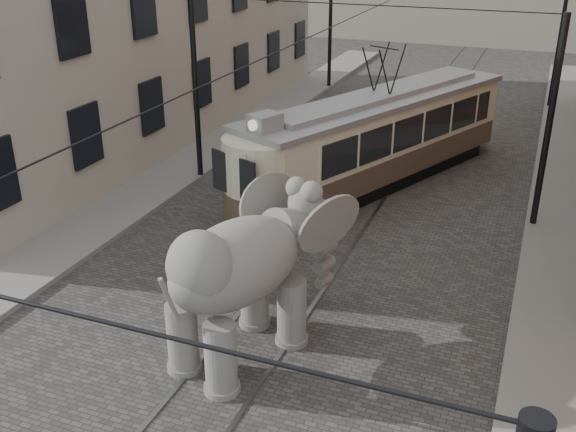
% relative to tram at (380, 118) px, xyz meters
% --- Properties ---
extents(ground, '(120.00, 120.00, 0.00)m').
position_rel_tram_xyz_m(ground, '(-0.14, -7.74, -2.27)').
color(ground, '#454340').
extents(tram_rails, '(1.54, 80.00, 0.02)m').
position_rel_tram_xyz_m(tram_rails, '(-0.14, -7.74, -2.26)').
color(tram_rails, slate).
rests_on(tram_rails, ground).
extents(sidewalk_right, '(2.00, 60.00, 0.15)m').
position_rel_tram_xyz_m(sidewalk_right, '(5.86, -7.74, -2.20)').
color(sidewalk_right, slate).
rests_on(sidewalk_right, ground).
extents(sidewalk_left, '(2.00, 60.00, 0.15)m').
position_rel_tram_xyz_m(sidewalk_left, '(-6.64, -7.74, -2.20)').
color(sidewalk_left, slate).
rests_on(sidewalk_left, ground).
extents(stucco_building, '(7.00, 24.00, 10.00)m').
position_rel_tram_xyz_m(stucco_building, '(-11.14, 2.26, 2.73)').
color(stucco_building, gray).
rests_on(stucco_building, ground).
extents(catenary, '(11.00, 30.20, 6.00)m').
position_rel_tram_xyz_m(catenary, '(-0.34, -2.74, 0.73)').
color(catenary, black).
rests_on(catenary, ground).
extents(tram, '(6.74, 11.43, 4.54)m').
position_rel_tram_xyz_m(tram, '(0.00, 0.00, 0.00)').
color(tram, beige).
rests_on(tram, ground).
extents(elephant, '(4.47, 6.00, 3.27)m').
position_rel_tram_xyz_m(elephant, '(-0.19, -10.37, -0.64)').
color(elephant, '#65625D').
rests_on(elephant, ground).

